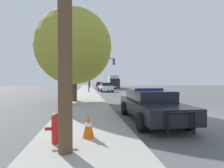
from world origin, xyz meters
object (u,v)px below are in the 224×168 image
at_px(police_car, 150,104).
at_px(tree_sidewalk_near, 74,47).
at_px(traffic_light, 99,67).
at_px(tree_sidewalk_far, 90,65).
at_px(car_background_distant, 99,84).
at_px(box_truck, 114,81).
at_px(fire_hydrant, 56,127).
at_px(car_background_midblock, 105,87).
at_px(traffic_cone, 88,125).

distance_m(police_car, tree_sidewalk_near, 8.96).
relative_size(traffic_light, tree_sidewalk_far, 0.61).
distance_m(car_background_distant, box_truck, 7.36).
relative_size(police_car, tree_sidewalk_far, 0.62).
distance_m(fire_hydrant, traffic_light, 21.65).
bearing_deg(car_background_midblock, police_car, -95.38).
relative_size(car_background_midblock, box_truck, 0.57).
height_order(fire_hydrant, car_background_midblock, car_background_midblock).
xyz_separation_m(police_car, traffic_cone, (-2.78, -2.34, -0.25)).
distance_m(box_truck, traffic_cone, 38.89).
relative_size(police_car, tree_sidewalk_near, 0.69).
distance_m(police_car, traffic_cone, 3.64).
relative_size(police_car, car_background_midblock, 1.17).
relative_size(fire_hydrant, traffic_light, 0.16).
height_order(fire_hydrant, box_truck, box_truck).
height_order(traffic_light, car_background_distant, traffic_light).
bearing_deg(car_background_midblock, traffic_cone, -102.12).
relative_size(fire_hydrant, box_truck, 0.10).
height_order(tree_sidewalk_near, tree_sidewalk_far, tree_sidewalk_far).
xyz_separation_m(car_background_midblock, tree_sidewalk_near, (-4.07, -13.75, 3.77)).
relative_size(car_background_distant, traffic_cone, 5.79).
bearing_deg(police_car, box_truck, -95.06).
height_order(car_background_distant, car_background_midblock, car_background_midblock).
height_order(police_car, traffic_light, traffic_light).
bearing_deg(car_background_distant, police_car, -89.28).
xyz_separation_m(fire_hydrant, tree_sidewalk_far, (1.55, 38.16, 5.05)).
height_order(tree_sidewalk_far, traffic_cone, tree_sidewalk_far).
height_order(police_car, car_background_midblock, car_background_midblock).
distance_m(car_background_distant, car_background_midblock, 21.68).
distance_m(fire_hydrant, box_truck, 39.38).
bearing_deg(traffic_cone, traffic_light, 84.95).
bearing_deg(box_truck, traffic_light, 78.02).
relative_size(police_car, traffic_light, 1.01).
bearing_deg(car_background_distant, tree_sidewalk_far, -110.20).
height_order(fire_hydrant, traffic_cone, fire_hydrant).
relative_size(traffic_light, traffic_cone, 7.40).
xyz_separation_m(traffic_light, car_background_midblock, (1.15, 2.34, -2.98)).
bearing_deg(box_truck, tree_sidewalk_near, 78.50).
bearing_deg(box_truck, car_background_midblock, 79.83).
bearing_deg(tree_sidewalk_near, traffic_light, 75.69).
bearing_deg(box_truck, police_car, 87.35).
height_order(traffic_light, box_truck, traffic_light).
xyz_separation_m(tree_sidewalk_near, tree_sidewalk_far, (1.77, 28.33, 1.05)).
bearing_deg(traffic_light, police_car, -87.14).
bearing_deg(box_truck, tree_sidewalk_far, 8.18).
height_order(police_car, car_background_distant, car_background_distant).
xyz_separation_m(police_car, traffic_light, (-0.93, 18.55, 3.03)).
bearing_deg(traffic_cone, car_background_midblock, 82.64).
bearing_deg(tree_sidewalk_near, car_background_midblock, 73.52).
height_order(fire_hydrant, tree_sidewalk_far, tree_sidewalk_far).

